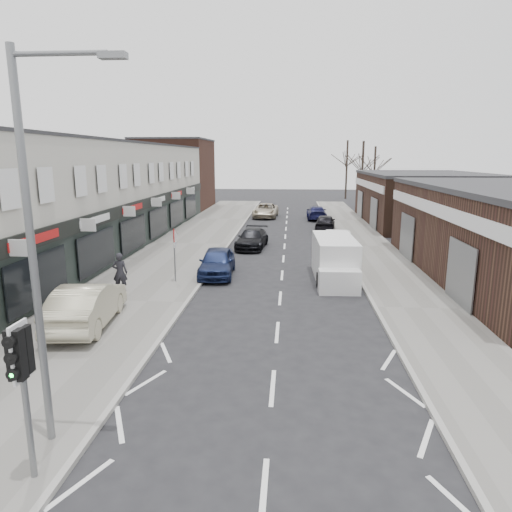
% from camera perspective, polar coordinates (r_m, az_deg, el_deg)
% --- Properties ---
extents(ground, '(160.00, 160.00, 0.00)m').
position_cam_1_polar(ground, '(11.12, 1.63, -20.99)').
color(ground, black).
rests_on(ground, ground).
extents(pavement_left, '(5.50, 64.00, 0.12)m').
position_cam_1_polar(pavement_left, '(32.66, -8.35, 1.49)').
color(pavement_left, slate).
rests_on(pavement_left, ground).
extents(pavement_right, '(3.50, 64.00, 0.12)m').
position_cam_1_polar(pavement_right, '(32.30, 13.83, 1.14)').
color(pavement_right, slate).
rests_on(pavement_right, ground).
extents(shop_terrace_left, '(8.00, 41.00, 7.10)m').
position_cam_1_polar(shop_terrace_left, '(32.08, -21.48, 6.87)').
color(shop_terrace_left, beige).
rests_on(shop_terrace_left, ground).
extents(brick_block_far, '(8.00, 10.00, 8.00)m').
position_cam_1_polar(brick_block_far, '(56.08, -10.11, 9.94)').
color(brick_block_far, '#45271D').
rests_on(brick_block_far, ground).
extents(right_unit_far, '(10.00, 16.00, 4.50)m').
position_cam_1_polar(right_unit_far, '(45.10, 20.07, 6.64)').
color(right_unit_far, '#3C251B').
rests_on(right_unit_far, ground).
extents(tree_far_a, '(3.60, 3.60, 8.00)m').
position_cam_1_polar(tree_far_a, '(58.24, 12.93, 5.95)').
color(tree_far_a, '#382D26').
rests_on(tree_far_a, ground).
extents(tree_far_b, '(3.60, 3.60, 7.50)m').
position_cam_1_polar(tree_far_b, '(64.54, 14.37, 6.47)').
color(tree_far_b, '#382D26').
rests_on(tree_far_b, ground).
extents(tree_far_c, '(3.60, 3.60, 8.50)m').
position_cam_1_polar(tree_far_c, '(70.02, 11.11, 7.05)').
color(tree_far_c, '#382D26').
rests_on(tree_far_c, ground).
extents(traffic_light, '(0.28, 0.60, 3.10)m').
position_cam_1_polar(traffic_light, '(9.47, -27.30, -12.06)').
color(traffic_light, slate).
rests_on(traffic_light, pavement_left).
extents(street_lamp, '(2.23, 0.22, 8.00)m').
position_cam_1_polar(street_lamp, '(9.93, -25.54, 2.52)').
color(street_lamp, slate).
rests_on(street_lamp, pavement_left).
extents(warning_sign, '(0.12, 0.80, 2.70)m').
position_cam_1_polar(warning_sign, '(22.35, -10.12, 2.04)').
color(warning_sign, slate).
rests_on(warning_sign, pavement_left).
extents(white_van, '(2.06, 5.51, 2.12)m').
position_cam_1_polar(white_van, '(23.37, 9.80, -0.50)').
color(white_van, white).
rests_on(white_van, ground).
extents(sedan_on_pavement, '(2.17, 4.91, 1.57)m').
position_cam_1_polar(sedan_on_pavement, '(17.59, -20.38, -5.70)').
color(sedan_on_pavement, '#AEA78B').
rests_on(sedan_on_pavement, pavement_left).
extents(pedestrian, '(0.70, 0.49, 1.81)m').
position_cam_1_polar(pedestrian, '(21.36, -16.64, -1.99)').
color(pedestrian, black).
rests_on(pedestrian, pavement_left).
extents(parked_car_left_a, '(1.94, 4.35, 1.45)m').
position_cam_1_polar(parked_car_left_a, '(23.91, -4.89, -0.76)').
color(parked_car_left_a, '#162046').
rests_on(parked_car_left_a, ground).
extents(parked_car_left_b, '(2.20, 4.61, 1.30)m').
position_cam_1_polar(parked_car_left_b, '(31.12, -0.48, 2.19)').
color(parked_car_left_b, black).
rests_on(parked_car_left_b, ground).
extents(parked_car_left_c, '(2.58, 5.23, 1.43)m').
position_cam_1_polar(parked_car_left_c, '(47.17, 1.21, 5.71)').
color(parked_car_left_c, '#AEA38B').
rests_on(parked_car_left_c, ground).
extents(parked_car_right_a, '(1.54, 4.34, 1.43)m').
position_cam_1_polar(parked_car_right_a, '(30.72, 10.11, 1.98)').
color(parked_car_right_a, silver).
rests_on(parked_car_right_a, ground).
extents(parked_car_right_b, '(2.02, 4.17, 1.37)m').
position_cam_1_polar(parked_car_right_b, '(39.08, 8.64, 4.17)').
color(parked_car_right_b, black).
rests_on(parked_car_right_b, ground).
extents(parked_car_right_c, '(1.88, 4.60, 1.34)m').
position_cam_1_polar(parked_car_right_c, '(46.00, 7.57, 5.38)').
color(parked_car_right_c, '#121338').
rests_on(parked_car_right_c, ground).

